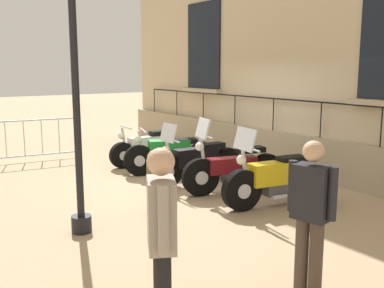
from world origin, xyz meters
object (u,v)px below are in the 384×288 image
motorcycle_green (171,154)px  crowd_barrier (33,139)px  motorcycle_white (148,149)px  bollard (154,181)px  motorcycle_yellow (275,180)px  pedestrian_standing (162,236)px  pedestrian_walking (311,209)px  motorcycle_black (197,162)px  motorcycle_maroon (233,169)px

motorcycle_green → crowd_barrier: bearing=-55.8°
motorcycle_white → bollard: bearing=62.1°
motorcycle_green → motorcycle_yellow: motorcycle_yellow is taller
pedestrian_standing → pedestrian_walking: (-1.66, 0.14, -0.05)m
motorcycle_black → motorcycle_yellow: motorcycle_yellow is taller
motorcycle_yellow → motorcycle_green: bearing=-85.9°
bollard → pedestrian_standing: (1.69, 3.05, 0.44)m
motorcycle_maroon → bollard: (1.75, 0.11, 0.07)m
motorcycle_green → pedestrian_standing: 6.09m
motorcycle_white → pedestrian_walking: bearing=75.1°
pedestrian_walking → pedestrian_standing: bearing=-4.8°
motorcycle_white → motorcycle_yellow: 3.99m
pedestrian_standing → motorcycle_black: bearing=-128.8°
motorcycle_green → bollard: bollard is taller
motorcycle_white → pedestrian_standing: bearing=61.5°
crowd_barrier → pedestrian_standing: 8.25m
motorcycle_black → pedestrian_walking: (1.67, 4.28, 0.47)m
motorcycle_green → motorcycle_yellow: (-0.21, 2.93, 0.01)m
motorcycle_white → pedestrian_walking: size_ratio=1.23×
bollard → pedestrian_walking: 3.21m
motorcycle_white → motorcycle_green: 1.06m
motorcycle_maroon → pedestrian_walking: pedestrian_walking is taller
crowd_barrier → pedestrian_walking: (-0.44, 8.29, 0.33)m
motorcycle_yellow → pedestrian_standing: pedestrian_standing is taller
motorcycle_white → pedestrian_walking: pedestrian_walking is taller
motorcycle_maroon → motorcycle_yellow: 1.00m
crowd_barrier → pedestrian_standing: bearing=81.5°
motorcycle_maroon → pedestrian_standing: pedestrian_standing is taller
motorcycle_white → crowd_barrier: bearing=-43.6°
motorcycle_black → bollard: (1.64, 1.09, 0.08)m
motorcycle_black → motorcycle_yellow: 1.99m
pedestrian_standing → crowd_barrier: bearing=-98.5°
motorcycle_black → crowd_barrier: size_ratio=0.99×
crowd_barrier → bollard: size_ratio=2.13×
pedestrian_walking → motorcycle_yellow: bearing=-128.8°
pedestrian_walking → crowd_barrier: bearing=-87.0°
motorcycle_yellow → bollard: motorcycle_yellow is taller
pedestrian_walking → motorcycle_white: bearing=-104.9°
motorcycle_black → pedestrian_walking: size_ratio=1.32×
motorcycle_maroon → crowd_barrier: (2.22, -4.99, 0.13)m
motorcycle_black → motorcycle_maroon: (-0.12, 0.98, 0.02)m
motorcycle_green → pedestrian_walking: 5.50m
motorcycle_black → motorcycle_maroon: motorcycle_maroon is taller
motorcycle_white → motorcycle_maroon: 2.99m
motorcycle_maroon → motorcycle_green: bearing=-85.7°
crowd_barrier → pedestrian_standing: (1.22, 8.15, 0.38)m
motorcycle_green → motorcycle_black: size_ratio=0.96×
motorcycle_green → motorcycle_black: bearing=91.7°
pedestrian_walking → motorcycle_green: bearing=-107.4°
pedestrian_walking → motorcycle_maroon: bearing=-118.4°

